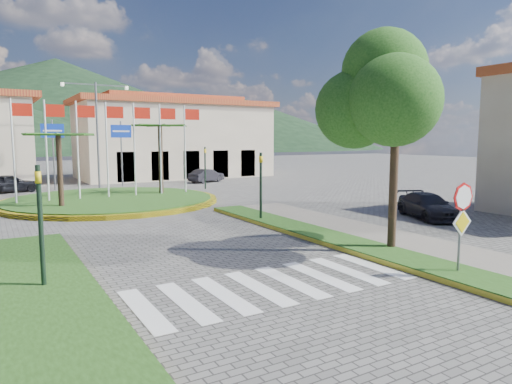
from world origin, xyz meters
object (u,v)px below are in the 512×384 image
stop_sign (462,214)px  car_side_right (428,206)px  roundabout_island (111,200)px  car_dark_b (207,176)px  car_dark_a (9,183)px  deciduous_tree (396,98)px

stop_sign → car_side_right: 9.91m
car_side_right → roundabout_island: bearing=155.1°
roundabout_island → car_dark_b: (10.30, 8.88, 0.41)m
stop_sign → car_dark_b: stop_sign is taller
roundabout_island → car_side_right: (12.00, -13.22, 0.42)m
car_side_right → car_dark_a: bearing=150.4°
roundabout_island → stop_sign: roundabout_island is taller
car_dark_a → car_side_right: size_ratio=0.95×
roundabout_island → deciduous_tree: (5.50, -17.00, 5.00)m
car_side_right → deciduous_tree: bearing=-127.0°
car_side_right → car_dark_b: bearing=117.2°
stop_sign → car_dark_a: stop_sign is taller
deciduous_tree → car_side_right: 8.80m
car_dark_b → roundabout_island: bearing=106.2°
stop_sign → car_side_right: bearing=43.8°
car_dark_a → car_side_right: bearing=-152.4°
stop_sign → car_dark_a: size_ratio=0.68×
roundabout_island → car_dark_b: size_ratio=3.59×
car_dark_a → car_side_right: car_dark_a is taller
deciduous_tree → roundabout_island: bearing=107.9°
deciduous_tree → car_dark_b: (4.81, 25.88, -4.59)m
deciduous_tree → car_dark_b: deciduous_tree is taller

